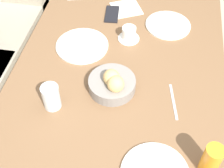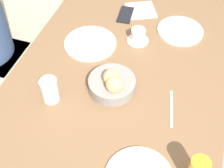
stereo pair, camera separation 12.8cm
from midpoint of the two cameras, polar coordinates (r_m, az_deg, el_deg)
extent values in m
plane|color=#A89E89|center=(2.05, 2.74, -12.87)|extent=(10.00, 10.00, 0.00)
cube|color=brown|center=(1.46, 3.76, 0.43)|extent=(1.60, 1.00, 0.03)
cube|color=brown|center=(2.25, 19.79, 5.15)|extent=(0.06, 0.06, 0.70)
cube|color=brown|center=(2.33, -2.38, 10.29)|extent=(0.06, 0.06, 0.70)
cube|color=#9E937F|center=(2.72, -13.44, 14.46)|extent=(0.14, 0.70, 0.63)
cylinder|color=gray|center=(1.39, 2.63, -0.21)|extent=(0.21, 0.21, 0.05)
sphere|color=tan|center=(1.35, 2.57, 1.10)|extent=(0.07, 0.07, 0.07)
sphere|color=tan|center=(1.32, 3.16, -0.19)|extent=(0.08, 0.08, 0.08)
cylinder|color=silver|center=(1.74, 14.46, 9.32)|extent=(0.24, 0.24, 0.01)
cylinder|color=silver|center=(1.61, -1.71, 7.37)|extent=(0.27, 0.27, 0.01)
cylinder|color=silver|center=(1.34, -8.67, -1.26)|extent=(0.07, 0.07, 0.12)
cylinder|color=white|center=(1.64, 6.97, 7.82)|extent=(0.11, 0.11, 0.01)
cylinder|color=white|center=(1.62, 7.09, 8.79)|extent=(0.07, 0.07, 0.07)
cube|color=#B7B7BC|center=(1.37, 13.46, -4.50)|extent=(0.19, 0.05, 0.00)
cube|color=silver|center=(1.85, 7.33, 13.15)|extent=(0.21, 0.21, 0.00)
cube|color=black|center=(1.80, 4.56, 12.44)|extent=(0.16, 0.09, 0.01)
camera|label=1|loc=(0.06, -87.36, 3.06)|focal=50.00mm
camera|label=2|loc=(0.06, 92.64, -3.06)|focal=50.00mm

